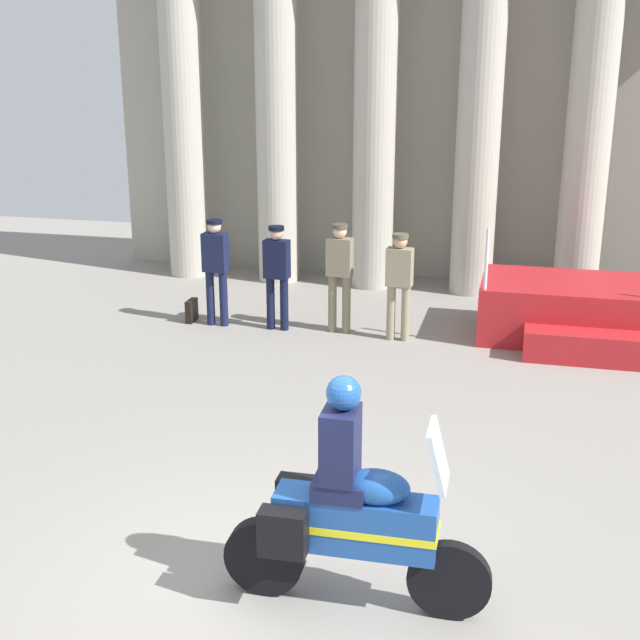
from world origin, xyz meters
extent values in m
plane|color=gray|center=(0.00, 0.00, 0.00)|extent=(28.00, 28.00, 0.00)
cube|color=#A49F91|center=(0.09, 10.40, 3.52)|extent=(12.29, 0.30, 7.04)
cylinder|color=#B2AD9E|center=(-4.43, 9.42, 3.18)|extent=(0.76, 0.76, 6.36)
cylinder|color=#B2AD9E|center=(-2.62, 9.42, 3.18)|extent=(0.76, 0.76, 6.36)
cylinder|color=#B2AD9E|center=(-0.81, 9.42, 3.18)|extent=(0.76, 0.76, 6.36)
cylinder|color=#B2AD9E|center=(0.99, 9.42, 3.18)|extent=(0.76, 0.76, 6.36)
cylinder|color=#B2AD9E|center=(2.80, 9.42, 3.18)|extent=(0.76, 0.76, 6.36)
cube|color=#B21E23|center=(2.81, 7.18, 0.43)|extent=(3.00, 1.69, 0.86)
cube|color=#B21E23|center=(2.81, 6.08, 0.22)|extent=(1.65, 0.50, 0.43)
cylinder|color=silver|center=(1.39, 6.41, 1.31)|extent=(0.05, 0.05, 0.90)
cylinder|color=#141938|center=(-2.86, 6.44, 0.44)|extent=(0.13, 0.13, 0.88)
cylinder|color=#141938|center=(-2.64, 6.44, 0.44)|extent=(0.13, 0.13, 0.88)
cube|color=#141938|center=(-2.75, 6.44, 1.18)|extent=(0.40, 0.25, 0.61)
sphere|color=beige|center=(-2.75, 6.44, 1.59)|extent=(0.21, 0.21, 0.21)
cylinder|color=black|center=(-2.75, 6.44, 1.67)|extent=(0.24, 0.24, 0.06)
cylinder|color=black|center=(-1.88, 6.46, 0.41)|extent=(0.13, 0.13, 0.83)
cylinder|color=black|center=(-1.66, 6.46, 0.41)|extent=(0.13, 0.13, 0.83)
cube|color=black|center=(-1.77, 6.46, 1.13)|extent=(0.40, 0.25, 0.59)
sphere|color=tan|center=(-1.77, 6.46, 1.53)|extent=(0.21, 0.21, 0.21)
cylinder|color=black|center=(-1.77, 6.46, 1.61)|extent=(0.24, 0.24, 0.06)
cylinder|color=#7A7056|center=(-0.91, 6.56, 0.45)|extent=(0.13, 0.13, 0.90)
cylinder|color=#7A7056|center=(-0.69, 6.56, 0.45)|extent=(0.13, 0.13, 0.90)
cube|color=#7A7056|center=(-0.80, 6.56, 1.19)|extent=(0.40, 0.25, 0.58)
sphere|color=beige|center=(-0.80, 6.56, 1.58)|extent=(0.21, 0.21, 0.21)
cylinder|color=#494334|center=(-0.80, 6.56, 1.66)|extent=(0.24, 0.24, 0.06)
cylinder|color=gray|center=(0.03, 6.40, 0.42)|extent=(0.13, 0.13, 0.84)
cylinder|color=gray|center=(0.25, 6.40, 0.42)|extent=(0.13, 0.13, 0.84)
cube|color=gray|center=(0.14, 6.40, 1.13)|extent=(0.40, 0.25, 0.56)
sphere|color=tan|center=(0.14, 6.40, 1.51)|extent=(0.21, 0.21, 0.21)
cylinder|color=brown|center=(0.14, 6.40, 1.59)|extent=(0.24, 0.24, 0.06)
cylinder|color=black|center=(1.53, -0.04, 0.32)|extent=(0.64, 0.11, 0.64)
cylinder|color=black|center=(0.08, -0.07, 0.32)|extent=(0.64, 0.15, 0.64)
cube|color=#1E4C99|center=(0.81, -0.05, 0.72)|extent=(1.25, 0.35, 0.44)
ellipsoid|color=#1E4C99|center=(0.96, -0.05, 1.04)|extent=(0.53, 0.33, 0.26)
cube|color=yellow|center=(0.81, -0.05, 0.70)|extent=(1.27, 0.36, 0.06)
cube|color=silver|center=(1.41, -0.04, 1.34)|extent=(0.17, 0.40, 0.47)
cube|color=black|center=(0.30, 0.20, 0.72)|extent=(0.36, 0.19, 0.36)
cube|color=black|center=(0.31, -0.32, 0.72)|extent=(0.36, 0.19, 0.36)
cube|color=#191E42|center=(0.69, -0.06, 1.01)|extent=(0.41, 0.35, 0.14)
cube|color=#191E42|center=(0.69, -0.06, 1.36)|extent=(0.27, 0.37, 0.56)
sphere|color=#1E4C99|center=(0.71, -0.06, 1.77)|extent=(0.26, 0.26, 0.26)
cube|color=black|center=(-3.22, 6.52, 0.18)|extent=(0.10, 0.32, 0.36)
camera|label=1|loc=(1.91, -5.62, 4.11)|focal=47.54mm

